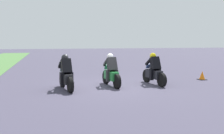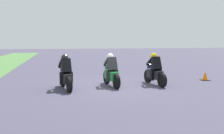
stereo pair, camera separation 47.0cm
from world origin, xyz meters
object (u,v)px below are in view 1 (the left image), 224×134
(traffic_cone, at_px, (202,76))
(rider_lane_a, at_px, (154,72))
(rider_lane_c, at_px, (66,75))
(rider_lane_b, at_px, (111,73))

(traffic_cone, bearing_deg, rider_lane_a, 101.72)
(rider_lane_c, bearing_deg, rider_lane_b, -90.37)
(rider_lane_a, bearing_deg, rider_lane_c, 87.27)
(traffic_cone, bearing_deg, rider_lane_b, 95.79)
(rider_lane_a, height_order, rider_lane_c, same)
(rider_lane_b, xyz_separation_m, rider_lane_c, (-0.32, 2.07, 0.00))
(rider_lane_b, height_order, traffic_cone, rider_lane_b)
(rider_lane_b, distance_m, traffic_cone, 5.26)
(rider_lane_a, distance_m, rider_lane_c, 4.16)
(rider_lane_a, height_order, rider_lane_b, same)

